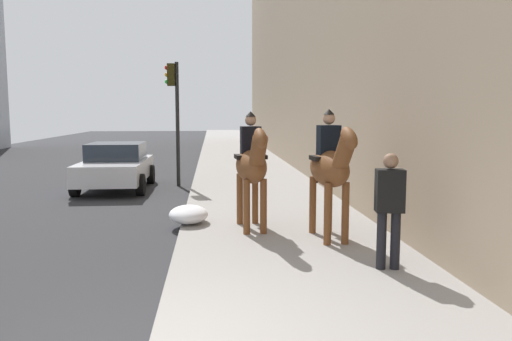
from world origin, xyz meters
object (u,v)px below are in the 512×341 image
object	(u,v)px
mounted_horse_far	(330,167)
traffic_light_near_curb	(175,104)
car_near_lane	(116,166)
pedestrian_greeting	(389,203)
mounted_horse_near	(252,164)

from	to	relation	value
mounted_horse_far	traffic_light_near_curb	bearing A→B (deg)	-162.06
car_near_lane	traffic_light_near_curb	bearing A→B (deg)	106.01
car_near_lane	pedestrian_greeting	bearing A→B (deg)	31.58
mounted_horse_far	car_near_lane	bearing A→B (deg)	-149.82
pedestrian_greeting	car_near_lane	world-z (taller)	pedestrian_greeting
mounted_horse_far	car_near_lane	size ratio (longest dim) A/B	0.59
mounted_horse_near	traffic_light_near_curb	world-z (taller)	traffic_light_near_curb
pedestrian_greeting	traffic_light_near_curb	bearing A→B (deg)	29.15
pedestrian_greeting	car_near_lane	distance (m)	10.54
pedestrian_greeting	car_near_lane	size ratio (longest dim) A/B	0.43
mounted_horse_far	traffic_light_near_curb	xyz separation A→B (m)	(7.69, 3.28, 1.22)
car_near_lane	traffic_light_near_curb	xyz separation A→B (m)	(0.52, -1.80, 1.92)
mounted_horse_far	pedestrian_greeting	distance (m)	1.88
mounted_horse_far	pedestrian_greeting	xyz separation A→B (m)	(-1.80, -0.45, -0.34)
mounted_horse_near	pedestrian_greeting	xyz separation A→B (m)	(-2.68, -1.79, -0.30)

